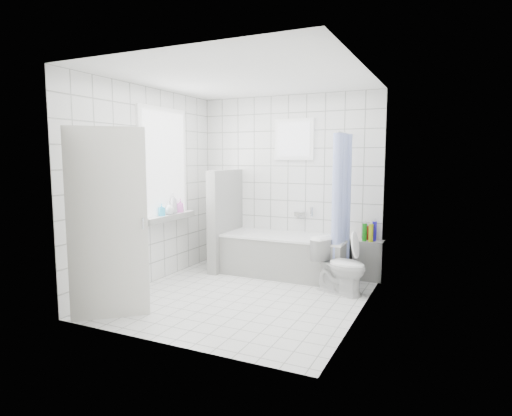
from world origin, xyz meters
The scene contains 19 objects.
ground centered at (0.00, 0.00, 0.00)m, with size 3.00×3.00×0.00m, color white.
ceiling centered at (0.00, 0.00, 2.60)m, with size 3.00×3.00×0.00m, color white.
wall_back centered at (0.00, 1.50, 1.30)m, with size 2.80×0.02×2.60m, color white.
wall_front centered at (0.00, -1.50, 1.30)m, with size 2.80×0.02×2.60m, color white.
wall_left centered at (-1.40, 0.00, 1.30)m, with size 0.02×3.00×2.60m, color white.
wall_right centered at (1.40, 0.00, 1.30)m, with size 0.02×3.00×2.60m, color white.
window_left centered at (-1.35, 0.30, 1.60)m, with size 0.01×0.90×1.40m, color white.
window_back centered at (0.10, 1.46, 1.95)m, with size 0.50×0.01×0.50m, color white.
window_sill centered at (-1.31, 0.30, 0.86)m, with size 0.18×1.02×0.08m, color white.
door centered at (-0.95, -1.22, 1.00)m, with size 0.04×0.80×2.00m, color silver.
bathtub centered at (0.12, 1.12, 0.29)m, with size 1.79×0.77×0.58m.
partition_wall centered at (-0.84, 1.07, 0.75)m, with size 0.15×0.85×1.50m, color white.
tiled_ledge centered at (1.24, 1.38, 0.28)m, with size 0.40×0.24×0.55m, color white.
toilet centered at (1.03, 0.65, 0.34)m, with size 0.38×0.67×0.69m, color white.
curtain_rod centered at (0.95, 1.10, 2.00)m, with size 0.02×0.02×0.80m, color silver.
shower_curtain centered at (0.95, 0.97, 1.10)m, with size 0.14×0.48×1.78m, color #4B63DE, non-canonical shape.
tub_faucet centered at (0.22, 1.46, 0.85)m, with size 0.18×0.06×0.06m, color silver.
sill_bottles centered at (-1.30, 0.36, 1.02)m, with size 0.19×0.55×0.30m.
ledge_bottles centered at (1.25, 1.35, 0.67)m, with size 0.18×0.18×0.27m.
Camera 1 is at (2.29, -4.52, 1.69)m, focal length 30.00 mm.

